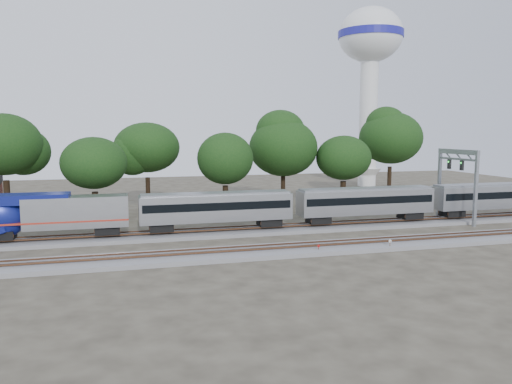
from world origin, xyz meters
TOP-DOWN VIEW (x-y plane):
  - ground at (0.00, 0.00)m, footprint 160.00×160.00m
  - track_far at (0.00, 6.00)m, footprint 160.00×5.00m
  - track_near at (0.00, -4.00)m, footprint 160.00×5.00m
  - train at (23.82, 6.00)m, footprint 107.07×3.05m
  - switch_stand_red at (3.72, -5.38)m, footprint 0.28×0.12m
  - switch_stand_white at (11.08, -5.74)m, footprint 0.33×0.07m
  - switch_lever at (6.12, -5.50)m, footprint 0.57×0.45m
  - water_tower at (36.39, 47.59)m, footprint 13.35×13.35m
  - signal_gantry at (27.23, 6.00)m, footprint 0.65×7.64m
  - tree_1 at (-28.36, 20.95)m, footprint 10.06×10.06m
  - tree_2 at (-17.34, 15.49)m, footprint 7.83×7.83m
  - tree_3 at (-10.51, 24.43)m, footprint 9.40×9.40m
  - tree_4 at (-0.63, 17.10)m, footprint 8.06×8.06m
  - tree_5 at (9.35, 22.55)m, footprint 9.26×9.26m
  - tree_6 at (17.98, 19.94)m, footprint 7.76×7.76m
  - tree_7 at (29.76, 26.89)m, footprint 10.62×10.62m

SIDE VIEW (x-z plane):
  - ground at x=0.00m, z-range 0.00..0.00m
  - switch_lever at x=6.12m, z-range 0.00..0.30m
  - track_far at x=0.00m, z-range -0.16..0.57m
  - track_near at x=0.00m, z-range -0.16..0.57m
  - switch_stand_red at x=3.72m, z-range 0.12..1.01m
  - switch_stand_white at x=11.08m, z-range 0.14..1.17m
  - train at x=23.82m, z-range 0.90..5.41m
  - signal_gantry at x=27.23m, z-range 2.12..11.41m
  - tree_6 at x=17.98m, z-range 2.14..13.08m
  - tree_2 at x=-17.34m, z-range 2.16..13.20m
  - tree_4 at x=-0.63m, z-range 2.23..13.59m
  - tree_5 at x=9.35m, z-range 2.57..15.63m
  - tree_3 at x=-10.51m, z-range 2.61..15.87m
  - tree_1 at x=-28.36m, z-range 2.80..16.99m
  - tree_7 at x=29.76m, z-range 2.95..17.92m
  - water_tower at x=36.39m, z-range 8.90..45.84m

